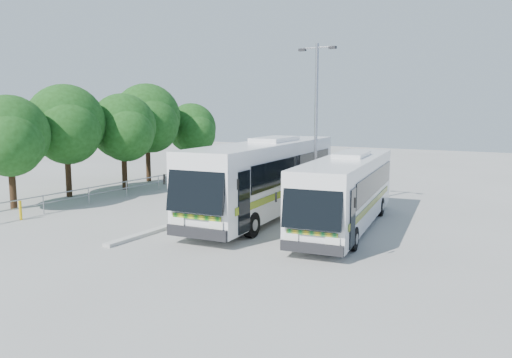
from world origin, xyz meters
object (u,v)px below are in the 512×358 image
Objects in this scene: tree_far_b at (67,123)px; lamppost at (316,120)px; tree_far_a at (10,135)px; tree_far_c at (124,127)px; bollard at (20,210)px; tree_far_e at (192,128)px; coach_main at (266,176)px; coach_adjacent at (347,190)px; tree_far_d at (148,117)px.

tree_far_b is 0.79× the size of lamppost.
tree_far_b is 15.42m from lamppost.
tree_far_a is 0.71× the size of lamppost.
bollard is at bearing -75.89° from tree_far_c.
lamppost reaches higher than tree_far_a.
coach_main is at bearing -40.17° from tree_far_e.
tree_far_c reaches higher than tree_far_a.
tree_far_a is 18.02m from coach_adjacent.
lamppost is at bearing 48.55° from coach_main.
tree_far_b is at bearing -91.83° from tree_far_e.
tree_far_d is at bearing 92.23° from tree_far_b.
lamppost reaches higher than bollard.
tree_far_b is at bearing 174.86° from coach_adjacent.
tree_far_b reaches higher than coach_main.
tree_far_b is at bearing -87.77° from tree_far_d.
coach_adjacent is at bearing -39.70° from lamppost.
lamppost is at bearing 127.32° from coach_adjacent.
tree_far_e reaches higher than coach_main.
coach_adjacent is (18.06, -6.84, -3.05)m from tree_far_d.
coach_main is at bearing -121.38° from lamppost.
tree_far_b reaches higher than tree_far_c.
tree_far_a is at bearing -146.47° from lamppost.
tree_far_e is at bearing 88.17° from tree_far_b.
bollard is at bearing -29.43° from tree_far_a.
coach_adjacent is 12.27× the size of bollard.
bollard is (-14.45, -6.50, -1.28)m from coach_adjacent.
tree_far_c is 6.74× the size of bollard.
coach_adjacent is at bearing -33.13° from tree_far_e.
tree_far_d reaches higher than tree_far_a.
tree_far_a is 0.53× the size of coach_adjacent.
tree_far_b is 7.79m from bollard.
tree_far_d is 4.65m from tree_far_e.
coach_main is (12.91, -10.89, -1.83)m from tree_far_e.
tree_far_a reaches higher than coach_adjacent.
tree_far_a reaches higher than coach_main.
tree_far_b is 12.13m from tree_far_e.
tree_far_e is 20.86m from coach_adjacent.
tree_far_b is 0.59× the size of coach_adjacent.
tree_far_b reaches higher than tree_far_e.
tree_far_b is 7.61m from tree_far_d.
tree_far_d is at bearing -98.63° from tree_far_e.
tree_far_d is at bearing 94.30° from tree_far_a.
tree_far_e is 0.43× the size of coach_main.
lamppost is (14.63, -8.59, 0.96)m from tree_far_e.
tree_far_c is at bearing -72.17° from tree_far_d.
tree_far_e is (-0.51, 8.20, -0.37)m from tree_far_c.
bollard is at bearing -136.28° from lamppost.
lamppost is (15.31, -4.09, 0.03)m from tree_far_d.
tree_far_c is (0.89, 3.90, -0.31)m from tree_far_b.
tree_far_a is 0.45× the size of coach_main.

